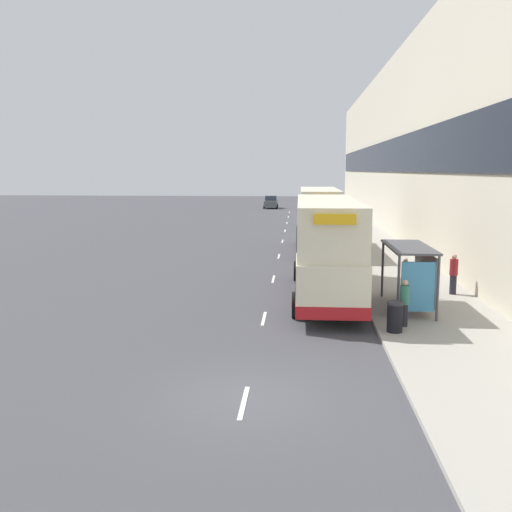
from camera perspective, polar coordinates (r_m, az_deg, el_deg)
The scene contains 20 objects.
ground_plane at distance 14.47m, azimuth -1.12°, elevation -14.03°, with size 220.00×220.00×0.00m, color #424247.
pavement at distance 52.35m, azimuth 10.03°, elevation 2.43°, with size 5.00×93.00×0.14m.
terrace_facade at distance 52.64m, azimuth 14.64°, elevation 10.46°, with size 3.10×93.00×15.09m.
lane_mark_0 at distance 14.21m, azimuth -1.23°, elevation -14.44°, with size 0.12×2.00×0.01m.
lane_mark_1 at distance 21.69m, azimuth 0.80°, elevation -6.27°, with size 0.12×2.00×0.01m.
lane_mark_2 at distance 29.38m, azimuth 1.75°, elevation -2.32°, with size 0.12×2.00×0.01m.
lane_mark_3 at distance 37.17m, azimuth 2.30°, elevation -0.02°, with size 0.12×2.00×0.01m.
lane_mark_4 at distance 44.99m, azimuth 2.66°, elevation 1.48°, with size 0.12×2.00×0.01m.
lane_mark_5 at distance 52.84m, azimuth 2.91°, elevation 2.54°, with size 0.12×2.00×0.01m.
lane_mark_6 at distance 60.70m, azimuth 3.10°, elevation 3.32°, with size 0.12×2.00×0.01m.
lane_mark_7 at distance 68.57m, azimuth 3.25°, elevation 3.92°, with size 0.12×2.00×0.01m.
lane_mark_8 at distance 76.45m, azimuth 3.36°, elevation 4.40°, with size 0.12×2.00×0.01m.
bus_shelter at distance 22.93m, azimuth 15.56°, elevation -0.99°, with size 1.60×4.20×2.48m.
double_decker_bus_near at distance 24.94m, azimuth 7.03°, elevation 0.97°, with size 2.85×11.42×4.30m.
double_decker_bus_ahead at distance 39.25m, azimuth 6.31°, elevation 3.74°, with size 2.85×10.66×4.30m.
car_0 at distance 84.19m, azimuth 1.50°, elevation 5.41°, with size 2.05×3.90×1.84m.
pedestrian_at_shelter at distance 26.51m, azimuth 19.15°, elevation -1.68°, with size 0.36×0.36×1.79m.
pedestrian_1 at distance 25.91m, azimuth 14.67°, elevation -1.92°, with size 0.32×0.32×1.61m.
pedestrian_2 at distance 20.61m, azimuth 14.62°, elevation -4.53°, with size 0.33×0.33×1.66m.
litter_bin at distance 19.89m, azimuth 13.72°, elevation -5.91°, with size 0.55×0.55×1.05m.
Camera 1 is at (1.28, -13.30, 5.56)m, focal length 40.00 mm.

